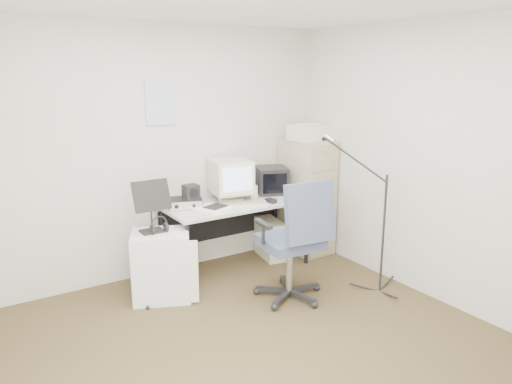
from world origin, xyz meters
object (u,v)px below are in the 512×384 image
side_cart (161,265)px  office_chair (290,239)px  desk (237,235)px  filing_cabinet (306,196)px

side_cart → office_chair: bearing=-8.4°
desk → filing_cabinet: bearing=1.8°
desk → office_chair: 0.89m
office_chair → side_cart: (-0.99, 0.63, -0.25)m
desk → office_chair: office_chair is taller
desk → side_cart: desk is taller
filing_cabinet → office_chair: size_ratio=1.15×
office_chair → desk: bearing=100.1°
side_cart → filing_cabinet: bearing=32.2°
desk → side_cart: 0.97m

